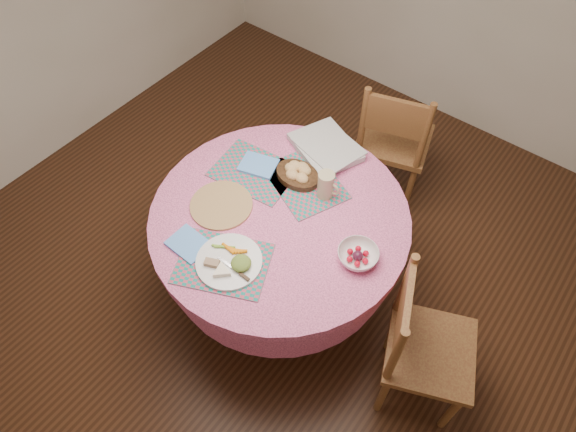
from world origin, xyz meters
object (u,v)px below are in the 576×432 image
object	(u,v)px
bread_bowl	(298,173)
fruit_bowl	(358,256)
dinner_plate	(229,262)
dining_table	(280,238)
chair_right	(421,345)
wicker_trivet	(221,205)
latte_mug	(326,185)
chair_back	(393,140)

from	to	relation	value
bread_bowl	fruit_bowl	bearing A→B (deg)	-23.78
fruit_bowl	dinner_plate	bearing A→B (deg)	-139.23
dinner_plate	fruit_bowl	xyz separation A→B (m)	(0.43, 0.37, 0.01)
dining_table	fruit_bowl	size ratio (longest dim) A/B	5.17
chair_right	wicker_trivet	size ratio (longest dim) A/B	3.00
chair_right	wicker_trivet	world-z (taller)	chair_right
bread_bowl	fruit_bowl	distance (m)	0.54
latte_mug	fruit_bowl	size ratio (longest dim) A/B	0.60
dinner_plate	bread_bowl	distance (m)	0.59
chair_back	fruit_bowl	distance (m)	1.11
dining_table	chair_back	distance (m)	1.02
chair_back	dinner_plate	size ratio (longest dim) A/B	3.15
bread_bowl	latte_mug	world-z (taller)	latte_mug
chair_back	latte_mug	world-z (taller)	chair_back
dining_table	dinner_plate	world-z (taller)	dinner_plate
dining_table	chair_right	distance (m)	0.84
dinner_plate	fruit_bowl	bearing A→B (deg)	40.77
dining_table	chair_right	bearing A→B (deg)	-1.56
wicker_trivet	dinner_plate	xyz separation A→B (m)	(0.25, -0.22, 0.01)
chair_right	latte_mug	size ratio (longest dim) A/B	6.26
chair_back	latte_mug	bearing A→B (deg)	75.74
chair_back	bread_bowl	xyz separation A→B (m)	(-0.13, -0.78, 0.31)
chair_back	fruit_bowl	xyz separation A→B (m)	(0.36, -1.00, 0.30)
chair_right	latte_mug	world-z (taller)	same
dinner_plate	latte_mug	bearing A→B (deg)	79.78
dinner_plate	fruit_bowl	distance (m)	0.56
wicker_trivet	latte_mug	bearing A→B (deg)	45.15
fruit_bowl	bread_bowl	bearing A→B (deg)	156.22
bread_bowl	fruit_bowl	size ratio (longest dim) A/B	0.96
bread_bowl	latte_mug	size ratio (longest dim) A/B	1.60
fruit_bowl	wicker_trivet	bearing A→B (deg)	-167.84
chair_right	chair_back	size ratio (longest dim) A/B	0.97
chair_right	wicker_trivet	distance (m)	1.13
wicker_trivet	dining_table	bearing A→B (deg)	27.04
bread_bowl	dinner_plate	bearing A→B (deg)	-83.21
chair_back	wicker_trivet	size ratio (longest dim) A/B	3.08
chair_right	chair_back	bearing A→B (deg)	13.54
bread_bowl	fruit_bowl	xyz separation A→B (m)	(0.50, -0.22, -0.01)
chair_back	dinner_plate	bearing A→B (deg)	70.13
wicker_trivet	bread_bowl	bearing A→B (deg)	63.66
dining_table	dinner_plate	bearing A→B (deg)	-90.37
chair_right	dinner_plate	size ratio (longest dim) A/B	3.07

